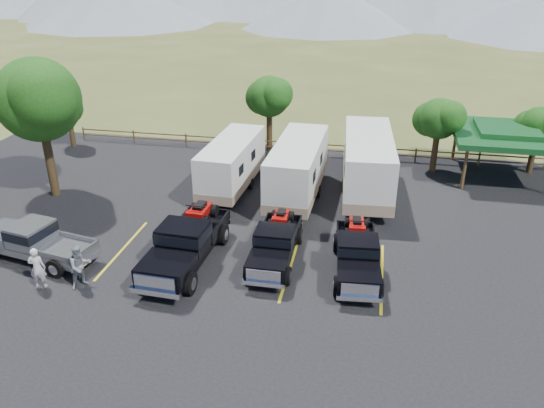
% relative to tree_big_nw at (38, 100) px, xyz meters
% --- Properties ---
extents(ground, '(320.00, 320.00, 0.00)m').
position_rel_tree_big_nw_xyz_m(ground, '(12.55, -9.03, -5.60)').
color(ground, '#404D20').
rests_on(ground, ground).
extents(asphalt_lot, '(44.00, 34.00, 0.04)m').
position_rel_tree_big_nw_xyz_m(asphalt_lot, '(12.55, -6.03, -5.58)').
color(asphalt_lot, black).
rests_on(asphalt_lot, ground).
extents(stall_lines, '(12.12, 5.50, 0.01)m').
position_rel_tree_big_nw_xyz_m(stall_lines, '(12.55, -5.03, -5.55)').
color(stall_lines, gold).
rests_on(stall_lines, asphalt_lot).
extents(tree_big_nw, '(5.54, 5.18, 7.84)m').
position_rel_tree_big_nw_xyz_m(tree_big_nw, '(0.00, 0.00, 0.00)').
color(tree_big_nw, black).
rests_on(tree_big_nw, ground).
extents(tree_ne_a, '(3.11, 2.92, 4.76)m').
position_rel_tree_big_nw_xyz_m(tree_ne_a, '(21.52, 7.99, -2.11)').
color(tree_ne_a, black).
rests_on(tree_ne_a, ground).
extents(tree_ne_b, '(2.77, 2.59, 4.27)m').
position_rel_tree_big_nw_xyz_m(tree_ne_b, '(27.52, 8.99, -2.47)').
color(tree_ne_b, black).
rests_on(tree_ne_b, ground).
extents(tree_north, '(3.46, 3.24, 5.25)m').
position_rel_tree_big_nw_xyz_m(tree_north, '(10.52, 9.99, -1.76)').
color(tree_north, black).
rests_on(tree_north, ground).
extents(tree_nw_small, '(2.59, 2.43, 3.85)m').
position_rel_tree_big_nw_xyz_m(tree_nw_small, '(-3.48, 7.99, -2.81)').
color(tree_nw_small, black).
rests_on(tree_nw_small, ground).
extents(rail_fence, '(36.12, 0.12, 1.00)m').
position_rel_tree_big_nw_xyz_m(rail_fence, '(14.55, 9.47, -4.99)').
color(rail_fence, brown).
rests_on(rail_fence, ground).
extents(pavilion, '(6.20, 6.20, 3.22)m').
position_rel_tree_big_nw_xyz_m(pavilion, '(25.55, 7.97, -2.81)').
color(pavilion, brown).
rests_on(pavilion, ground).
extents(rig_left, '(2.55, 6.71, 2.21)m').
position_rel_tree_big_nw_xyz_m(rig_left, '(9.95, -5.50, -4.49)').
color(rig_left, black).
rests_on(rig_left, asphalt_lot).
extents(rig_center, '(1.99, 5.52, 1.84)m').
position_rel_tree_big_nw_xyz_m(rig_center, '(13.77, -4.50, -4.67)').
color(rig_center, black).
rests_on(rig_center, asphalt_lot).
extents(rig_right, '(2.38, 5.75, 1.87)m').
position_rel_tree_big_nw_xyz_m(rig_right, '(17.42, -4.71, -4.65)').
color(rig_right, black).
rests_on(rig_right, asphalt_lot).
extents(trailer_left, '(2.53, 8.50, 2.95)m').
position_rel_tree_big_nw_xyz_m(trailer_left, '(9.79, 2.82, -4.01)').
color(trailer_left, white).
rests_on(trailer_left, asphalt_lot).
extents(trailer_center, '(2.60, 9.33, 3.24)m').
position_rel_tree_big_nw_xyz_m(trailer_center, '(13.70, 2.36, -3.86)').
color(trailer_center, white).
rests_on(trailer_center, asphalt_lot).
extents(trailer_right, '(3.14, 10.05, 3.48)m').
position_rel_tree_big_nw_xyz_m(trailer_right, '(17.50, 3.50, -3.74)').
color(trailer_right, white).
rests_on(trailer_right, asphalt_lot).
extents(pickup_silver, '(6.08, 2.89, 1.75)m').
position_rel_tree_big_nw_xyz_m(pickup_silver, '(3.18, -6.56, -4.65)').
color(pickup_silver, slate).
rests_on(pickup_silver, asphalt_lot).
extents(person_a, '(0.76, 0.60, 1.84)m').
position_rel_tree_big_nw_xyz_m(person_a, '(4.60, -8.58, -4.63)').
color(person_a, silver).
rests_on(person_a, asphalt_lot).
extents(person_b, '(1.16, 1.18, 1.92)m').
position_rel_tree_big_nw_xyz_m(person_b, '(6.29, -8.17, -4.59)').
color(person_b, gray).
rests_on(person_b, asphalt_lot).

